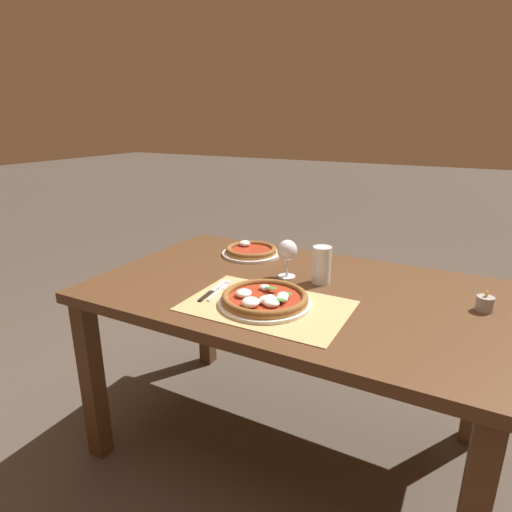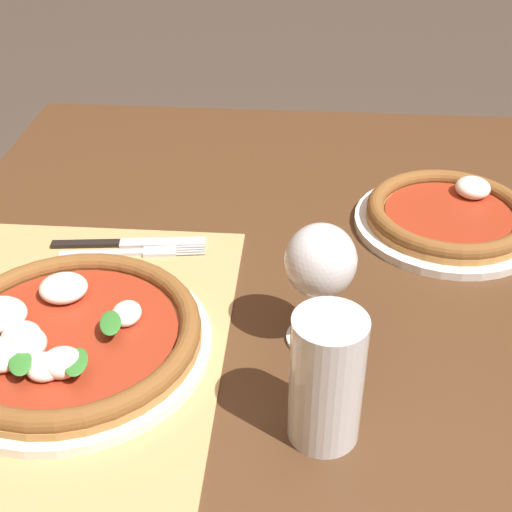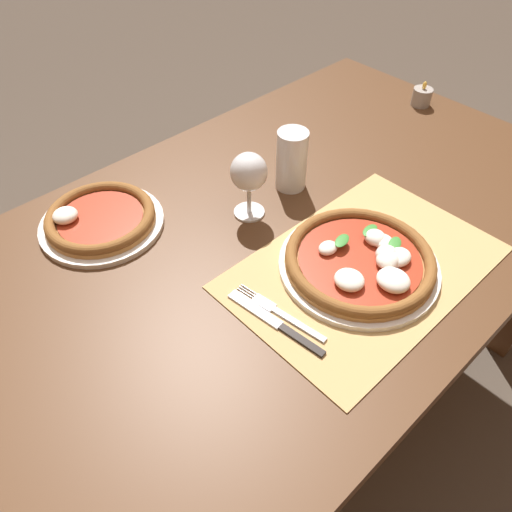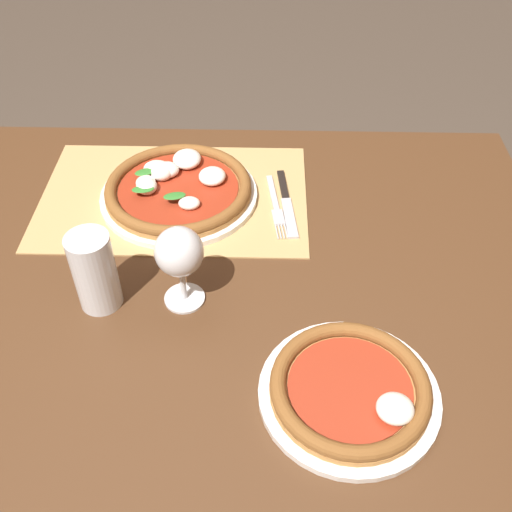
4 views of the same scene
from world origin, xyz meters
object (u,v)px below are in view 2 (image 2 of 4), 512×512
(fork, at_px, (133,252))
(wine_glass, at_px, (320,266))
(knife, at_px, (129,243))
(pizza_far, at_px, (449,216))
(pizza_near, at_px, (67,336))
(pint_glass, at_px, (326,381))

(fork, bearing_deg, wine_glass, 58.18)
(fork, relative_size, knife, 0.93)
(wine_glass, bearing_deg, knife, -124.14)
(pizza_far, bearing_deg, knife, -78.98)
(pizza_far, xyz_separation_m, knife, (0.09, -0.45, -0.01))
(pizza_near, distance_m, wine_glass, 0.30)
(pizza_near, xyz_separation_m, fork, (-0.20, 0.03, -0.02))
(pizza_near, distance_m, pint_glass, 0.31)
(wine_glass, bearing_deg, fork, -121.82)
(pizza_far, distance_m, wine_glass, 0.34)
(pizza_near, height_order, knife, pizza_near)
(pizza_near, relative_size, pizza_far, 1.19)
(pizza_near, xyz_separation_m, pizza_far, (-0.31, 0.47, -0.00))
(pizza_near, relative_size, knife, 1.49)
(wine_glass, relative_size, fork, 0.77)
(fork, distance_m, knife, 0.02)
(pizza_far, bearing_deg, pint_glass, -24.02)
(pizza_far, height_order, fork, pizza_far)
(pizza_near, xyz_separation_m, wine_glass, (-0.04, 0.28, 0.08))
(wine_glass, xyz_separation_m, fork, (-0.16, -0.25, -0.10))
(pizza_far, height_order, wine_glass, wine_glass)
(wine_glass, height_order, fork, wine_glass)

